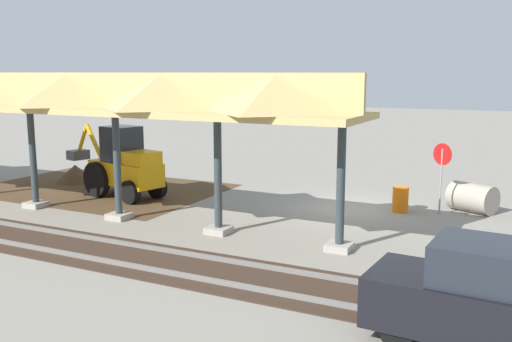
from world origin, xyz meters
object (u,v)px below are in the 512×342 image
object	(u,v)px
concrete_pipe	(472,198)
traffic_barrel	(400,199)
distant_parked_car	(492,299)
stop_sign	(442,163)
backhoe	(123,165)

from	to	relation	value
concrete_pipe	traffic_barrel	world-z (taller)	concrete_pipe
concrete_pipe	distant_parked_car	xyz separation A→B (m)	(-1.41, 10.78, 0.47)
stop_sign	concrete_pipe	world-z (taller)	stop_sign
stop_sign	backhoe	xyz separation A→B (m)	(11.77, 2.56, -0.55)
stop_sign	distant_parked_car	world-z (taller)	stop_sign
distant_parked_car	traffic_barrel	distance (m)	10.39
stop_sign	backhoe	world-z (taller)	backhoe
concrete_pipe	distant_parked_car	size ratio (longest dim) A/B	0.43
concrete_pipe	traffic_barrel	bearing A→B (deg)	25.46
stop_sign	distant_parked_car	xyz separation A→B (m)	(-2.38, 9.87, -0.83)
stop_sign	concrete_pipe	xyz separation A→B (m)	(-0.97, -0.91, -1.30)
concrete_pipe	distant_parked_car	distance (m)	10.88
distant_parked_car	traffic_barrel	size ratio (longest dim) A/B	4.78
stop_sign	traffic_barrel	xyz separation A→B (m)	(1.32, 0.18, -1.37)
backhoe	distant_parked_car	bearing A→B (deg)	152.69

